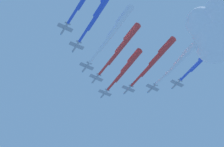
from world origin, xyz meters
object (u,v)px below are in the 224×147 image
object	(u,v)px
jet_port_inner	(122,45)
jet_starboard_inner	(156,58)
jet_starboard_mid	(181,59)
jet_starboard_outer	(206,55)
jet_port_mid	(114,30)
jet_lead	(127,67)
jet_port_outer	(100,9)

from	to	relation	value
jet_port_inner	jet_starboard_inner	distance (m)	22.19
jet_starboard_mid	jet_starboard_outer	bearing A→B (deg)	68.94
jet_port_mid	jet_starboard_inner	bearing A→B (deg)	128.55
jet_port_inner	jet_starboard_outer	world-z (taller)	jet_port_inner
jet_port_inner	jet_starboard_inner	bearing A→B (deg)	109.80
jet_port_inner	jet_starboard_inner	size ratio (longest dim) A/B	0.99
jet_lead	jet_starboard_outer	xyz separation A→B (m)	(16.99, 42.07, -0.95)
jet_lead	jet_starboard_inner	size ratio (longest dim) A/B	0.89
jet_lead	jet_port_mid	distance (m)	33.16
jet_starboard_inner	jet_starboard_mid	world-z (taller)	jet_starboard_inner
jet_lead	jet_starboard_mid	size ratio (longest dim) A/B	0.97
jet_port_mid	jet_port_outer	size ratio (longest dim) A/B	1.08
jet_port_mid	jet_port_outer	bearing A→B (deg)	-38.71
jet_port_inner	jet_starboard_mid	distance (m)	34.53
jet_port_inner	jet_port_mid	distance (m)	16.00
jet_port_inner	jet_port_mid	xyz separation A→B (m)	(14.25, -6.43, -3.40)
jet_port_mid	jet_starboard_mid	size ratio (longest dim) A/B	1.10
jet_starboard_mid	jet_starboard_inner	bearing A→B (deg)	-101.95
jet_lead	jet_port_outer	xyz separation A→B (m)	(41.80, -20.33, -0.48)
jet_starboard_mid	jet_port_outer	world-z (taller)	jet_port_outer
jet_port_mid	jet_starboard_outer	size ratio (longest dim) A/B	1.11
jet_port_mid	jet_starboard_outer	distance (m)	55.48
jet_starboard_mid	jet_port_outer	bearing A→B (deg)	-58.82
jet_lead	jet_starboard_inner	xyz separation A→B (m)	(9.15, 15.71, 0.43)
jet_port_inner	jet_port_outer	bearing A→B (deg)	-31.09
jet_port_inner	jet_starboard_outer	bearing A→B (deg)	89.60
jet_port_mid	jet_port_inner	bearing A→B (deg)	155.72
jet_port_mid	jet_starboard_mid	world-z (taller)	jet_starboard_mid
jet_port_inner	jet_starboard_mid	xyz separation A→B (m)	(-4.70, 34.16, -1.80)
jet_starboard_inner	jet_port_mid	xyz separation A→B (m)	(21.76, -27.31, -3.46)
jet_starboard_inner	jet_starboard_mid	size ratio (longest dim) A/B	1.08
jet_starboard_inner	jet_starboard_outer	xyz separation A→B (m)	(7.85, 26.36, -1.38)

